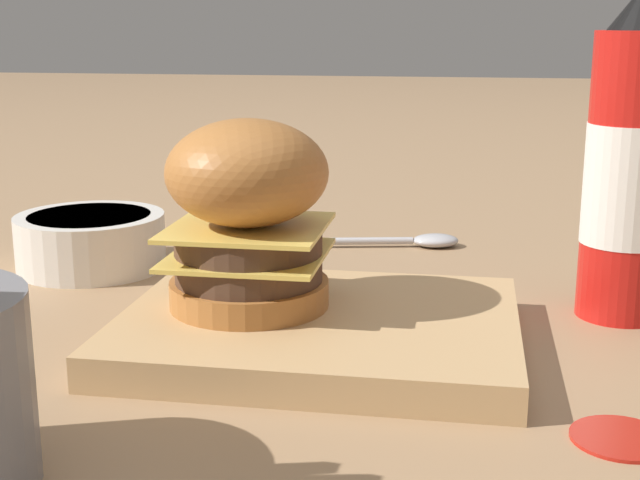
{
  "coord_description": "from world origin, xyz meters",
  "views": [
    {
      "loc": [
        0.04,
        -0.56,
        0.21
      ],
      "look_at": [
        -0.06,
        0.0,
        0.07
      ],
      "focal_mm": 50.0,
      "sensor_mm": 36.0,
      "label": 1
    }
  ],
  "objects_px": {
    "serving_board": "(320,328)",
    "burger": "(248,213)",
    "side_bowl": "(91,240)",
    "spoon": "(418,241)",
    "ketchup_bottle": "(630,171)"
  },
  "relations": [
    {
      "from": "side_bowl",
      "to": "burger",
      "type": "bearing_deg",
      "value": -39.48
    },
    {
      "from": "serving_board",
      "to": "burger",
      "type": "height_order",
      "value": "burger"
    },
    {
      "from": "spoon",
      "to": "serving_board",
      "type": "bearing_deg",
      "value": -111.34
    },
    {
      "from": "ketchup_bottle",
      "to": "spoon",
      "type": "relative_size",
      "value": 1.61
    },
    {
      "from": "serving_board",
      "to": "ketchup_bottle",
      "type": "relative_size",
      "value": 1.1
    },
    {
      "from": "burger",
      "to": "side_bowl",
      "type": "relative_size",
      "value": 0.99
    },
    {
      "from": "serving_board",
      "to": "spoon",
      "type": "height_order",
      "value": "serving_board"
    },
    {
      "from": "burger",
      "to": "ketchup_bottle",
      "type": "relative_size",
      "value": 0.54
    },
    {
      "from": "ketchup_bottle",
      "to": "spoon",
      "type": "xyz_separation_m",
      "value": [
        -0.16,
        0.18,
        -0.1
      ]
    },
    {
      "from": "side_bowl",
      "to": "spoon",
      "type": "relative_size",
      "value": 0.88
    },
    {
      "from": "serving_board",
      "to": "side_bowl",
      "type": "relative_size",
      "value": 2.02
    },
    {
      "from": "ketchup_bottle",
      "to": "side_bowl",
      "type": "relative_size",
      "value": 1.83
    },
    {
      "from": "serving_board",
      "to": "side_bowl",
      "type": "xyz_separation_m",
      "value": [
        -0.23,
        0.16,
        0.01
      ]
    },
    {
      "from": "ketchup_bottle",
      "to": "burger",
      "type": "bearing_deg",
      "value": -160.51
    },
    {
      "from": "ketchup_bottle",
      "to": "serving_board",
      "type": "bearing_deg",
      "value": -155.01
    }
  ]
}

